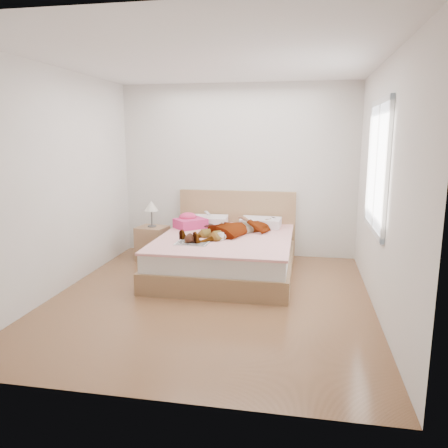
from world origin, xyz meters
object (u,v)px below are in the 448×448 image
Objects in this scene: phone at (207,213)px; nightstand at (152,241)px; woman at (237,226)px; plush_toy at (190,238)px; bed at (226,252)px; towel at (190,222)px; coffee_mug at (221,236)px; magazine at (192,243)px.

nightstand reaches higher than phone.
woman is 0.82m from plush_toy.
phone is at bearing 126.18° from bed.
woman reaches higher than plush_toy.
woman is 0.78m from towel.
bed reaches higher than plush_toy.
nightstand is at bearing 132.49° from plush_toy.
bed reaches higher than nightstand.
coffee_mug is at bearing -48.73° from towel.
towel is 0.60× the size of nightstand.
towel reaches higher than coffee_mug.
woman is 7.21× the size of plush_toy.
nightstand reaches higher than towel.
bed is 0.69m from magazine.
plush_toy is 1.24m from nightstand.
woman is at bearing 43.24° from bed.
magazine is at bearing -18.61° from plush_toy.
phone is at bearing 113.80° from coffee_mug.
towel is at bearing 104.79° from plush_toy.
bed reaches higher than phone.
phone is (-0.50, 0.40, 0.09)m from woman.
coffee_mug is 0.58× the size of plush_toy.
towel reaches higher than plush_toy.
woman is 0.79× the size of bed.
towel is (-0.73, 0.26, -0.02)m from woman.
magazine is at bearing -84.77° from woman.
phone reaches higher than plush_toy.
magazine is 0.41m from coffee_mug.
nightstand is (-0.81, 0.89, -0.28)m from plush_toy.
plush_toy is at bearing -139.34° from phone.
towel is 1.27× the size of magazine.
coffee_mug is at bearing -116.03° from phone.
bed reaches higher than magazine.
nightstand reaches higher than coffee_mug.
phone is 1.08m from magazine.
magazine is 3.19× the size of coffee_mug.
nightstand is at bearing -177.68° from towel.
plush_toy is at bearing -145.63° from coffee_mug.
magazine is (0.04, -1.06, -0.19)m from phone.
woman is 1.37m from nightstand.
phone is 0.81× the size of coffee_mug.
towel is 0.90m from coffee_mug.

